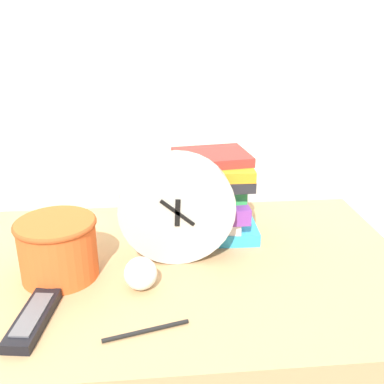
{
  "coord_description": "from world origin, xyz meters",
  "views": [
    {
      "loc": [
        0.02,
        -0.54,
        1.29
      ],
      "look_at": [
        0.11,
        0.42,
        0.91
      ],
      "focal_mm": 42.0,
      "sensor_mm": 36.0,
      "label": 1
    }
  ],
  "objects_px": {
    "basket": "(58,246)",
    "tv_remote": "(33,319)",
    "desk_clock": "(177,209)",
    "book_stack": "(205,197)",
    "crumpled_paper_ball": "(141,273)",
    "pen": "(148,331)"
  },
  "relations": [
    {
      "from": "desk_clock",
      "to": "pen",
      "type": "relative_size",
      "value": 1.66
    },
    {
      "from": "desk_clock",
      "to": "crumpled_paper_ball",
      "type": "height_order",
      "value": "desk_clock"
    },
    {
      "from": "desk_clock",
      "to": "basket",
      "type": "height_order",
      "value": "desk_clock"
    },
    {
      "from": "desk_clock",
      "to": "book_stack",
      "type": "height_order",
      "value": "desk_clock"
    },
    {
      "from": "desk_clock",
      "to": "tv_remote",
      "type": "relative_size",
      "value": 1.48
    },
    {
      "from": "book_stack",
      "to": "basket",
      "type": "height_order",
      "value": "book_stack"
    },
    {
      "from": "pen",
      "to": "crumpled_paper_ball",
      "type": "bearing_deg",
      "value": 95.28
    },
    {
      "from": "pen",
      "to": "desk_clock",
      "type": "bearing_deg",
      "value": 74.22
    },
    {
      "from": "basket",
      "to": "pen",
      "type": "distance_m",
      "value": 0.29
    },
    {
      "from": "book_stack",
      "to": "pen",
      "type": "height_order",
      "value": "book_stack"
    },
    {
      "from": "basket",
      "to": "pen",
      "type": "relative_size",
      "value": 1.1
    },
    {
      "from": "desk_clock",
      "to": "pen",
      "type": "distance_m",
      "value": 0.28
    },
    {
      "from": "tv_remote",
      "to": "crumpled_paper_ball",
      "type": "height_order",
      "value": "crumpled_paper_ball"
    },
    {
      "from": "desk_clock",
      "to": "tv_remote",
      "type": "xyz_separation_m",
      "value": [
        -0.28,
        -0.2,
        -0.12
      ]
    },
    {
      "from": "basket",
      "to": "tv_remote",
      "type": "height_order",
      "value": "basket"
    },
    {
      "from": "crumpled_paper_ball",
      "to": "basket",
      "type": "bearing_deg",
      "value": 159.63
    },
    {
      "from": "book_stack",
      "to": "pen",
      "type": "distance_m",
      "value": 0.41
    },
    {
      "from": "book_stack",
      "to": "tv_remote",
      "type": "xyz_separation_m",
      "value": [
        -0.35,
        -0.32,
        -0.09
      ]
    },
    {
      "from": "basket",
      "to": "tv_remote",
      "type": "relative_size",
      "value": 0.98
    },
    {
      "from": "book_stack",
      "to": "pen",
      "type": "relative_size",
      "value": 1.67
    },
    {
      "from": "book_stack",
      "to": "tv_remote",
      "type": "bearing_deg",
      "value": -137.53
    },
    {
      "from": "book_stack",
      "to": "crumpled_paper_ball",
      "type": "bearing_deg",
      "value": -125.08
    }
  ]
}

